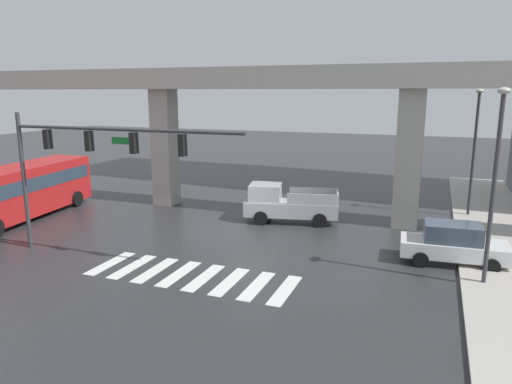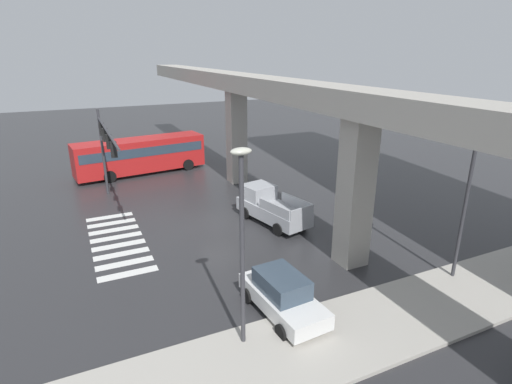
% 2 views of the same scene
% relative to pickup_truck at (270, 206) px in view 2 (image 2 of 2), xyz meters
% --- Properties ---
extents(ground_plane, '(120.00, 120.00, 0.00)m').
position_rel_pickup_truck_xyz_m(ground_plane, '(-1.08, -2.80, -0.99)').
color(ground_plane, '#2D2D30').
extents(crosswalk_stripes, '(8.25, 2.80, 0.01)m').
position_rel_pickup_truck_xyz_m(crosswalk_stripes, '(-1.08, -8.94, -0.98)').
color(crosswalk_stripes, silver).
rests_on(crosswalk_stripes, ground).
extents(elevated_overpass, '(58.88, 2.34, 8.44)m').
position_rel_pickup_truck_xyz_m(elevated_overpass, '(-1.08, 1.30, 6.31)').
color(elevated_overpass, '#ADA89E').
rests_on(elevated_overpass, ground).
extents(sidewalk_east, '(4.00, 36.00, 0.15)m').
position_rel_pickup_truck_xyz_m(sidewalk_east, '(10.75, -0.80, -0.91)').
color(sidewalk_east, '#ADA89E').
rests_on(sidewalk_east, ground).
extents(pickup_truck, '(5.39, 2.95, 2.08)m').
position_rel_pickup_truck_xyz_m(pickup_truck, '(0.00, 0.00, 0.00)').
color(pickup_truck, '#A8AAAF').
rests_on(pickup_truck, ground).
extents(city_bus, '(3.86, 11.03, 2.99)m').
position_rel_pickup_truck_xyz_m(city_bus, '(-14.11, -5.24, 0.73)').
color(city_bus, red).
rests_on(city_bus, ground).
extents(sedan_white, '(4.41, 2.18, 1.72)m').
position_rel_pickup_truck_xyz_m(sedan_white, '(8.52, -3.77, -0.14)').
color(sedan_white, silver).
rests_on(sedan_white, ground).
extents(traffic_signal_mast, '(10.89, 0.32, 6.20)m').
position_rel_pickup_truck_xyz_m(traffic_signal_mast, '(-6.06, -8.53, 3.68)').
color(traffic_signal_mast, '#38383D').
rests_on(traffic_signal_mast, ground).
extents(street_lamp_near_corner, '(0.44, 0.70, 7.24)m').
position_rel_pickup_truck_xyz_m(street_lamp_near_corner, '(9.55, -5.91, 3.57)').
color(street_lamp_near_corner, '#38383D').
rests_on(street_lamp_near_corner, ground).
extents(street_lamp_mid_block, '(0.44, 0.70, 7.24)m').
position_rel_pickup_truck_xyz_m(street_lamp_mid_block, '(9.55, 4.67, 3.57)').
color(street_lamp_mid_block, '#38383D').
rests_on(street_lamp_mid_block, ground).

